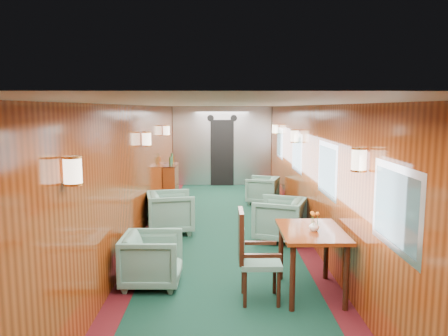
% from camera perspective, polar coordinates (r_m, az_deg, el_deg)
% --- Properties ---
extents(room, '(12.00, 12.10, 2.40)m').
position_cam_1_polar(room, '(7.37, 0.13, 2.27)').
color(room, black).
rests_on(room, ground).
extents(bulkhead, '(2.98, 0.17, 2.39)m').
position_cam_1_polar(bulkhead, '(13.30, -0.24, 2.81)').
color(bulkhead, '#B6B9BD').
rests_on(bulkhead, ground).
extents(windows_right, '(0.02, 8.60, 0.80)m').
position_cam_1_polar(windows_right, '(7.80, 11.10, 1.07)').
color(windows_right, silver).
rests_on(windows_right, ground).
extents(wall_sconces, '(2.97, 7.97, 0.25)m').
position_cam_1_polar(wall_sconces, '(7.92, 0.07, 3.79)').
color(wall_sconces, '#FFE7C6').
rests_on(wall_sconces, ground).
extents(dining_table, '(0.78, 1.12, 0.84)m').
position_cam_1_polar(dining_table, '(5.66, 11.35, -9.22)').
color(dining_table, maroon).
rests_on(dining_table, ground).
extents(side_chair, '(0.51, 0.54, 1.14)m').
position_cam_1_polar(side_chair, '(5.41, 3.64, -10.88)').
color(side_chair, '#204C42').
rests_on(side_chair, ground).
extents(credenza, '(0.32, 1.02, 1.19)m').
position_cam_1_polar(credenza, '(11.36, -6.93, -1.75)').
color(credenza, maroon).
rests_on(credenza, ground).
extents(flower_vase, '(0.14, 0.14, 0.13)m').
position_cam_1_polar(flower_vase, '(5.56, 11.68, -7.41)').
color(flower_vase, silver).
rests_on(flower_vase, dining_table).
extents(armchair_left_near, '(0.79, 0.76, 0.70)m').
position_cam_1_polar(armchair_left_near, '(6.00, -9.38, -11.70)').
color(armchair_left_near, '#204C42').
rests_on(armchair_left_near, ground).
extents(armchair_left_far, '(1.01, 0.99, 0.78)m').
position_cam_1_polar(armchair_left_far, '(8.38, -7.01, -5.74)').
color(armchair_left_far, '#204C42').
rests_on(armchair_left_far, ground).
extents(armchair_right_near, '(1.08, 1.07, 0.77)m').
position_cam_1_polar(armchair_right_near, '(7.88, 7.25, -6.66)').
color(armchair_right_near, '#204C42').
rests_on(armchair_right_near, ground).
extents(armchair_right_far, '(0.92, 0.91, 0.67)m').
position_cam_1_polar(armchair_right_far, '(10.84, 5.03, -2.90)').
color(armchair_right_far, '#204C42').
rests_on(armchair_right_far, ground).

